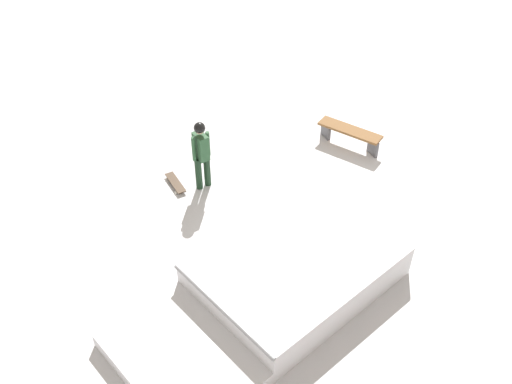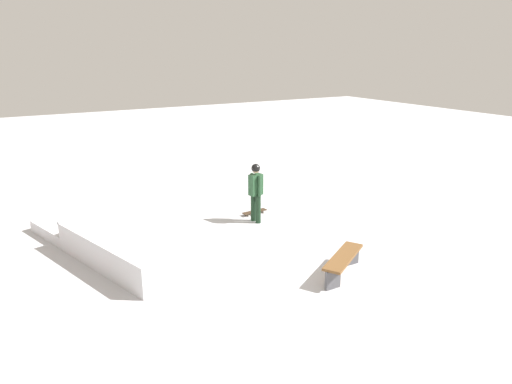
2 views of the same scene
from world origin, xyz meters
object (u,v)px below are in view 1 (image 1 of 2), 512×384
at_px(skater, 201,151).
at_px(skate_ramp, 278,284).
at_px(skateboard, 175,183).
at_px(park_bench, 350,133).

bearing_deg(skater, skate_ramp, -7.23).
bearing_deg(skateboard, skater, 58.70).
distance_m(skate_ramp, skater, 3.63).
distance_m(skater, park_bench, 3.89).
relative_size(skate_ramp, park_bench, 3.76).
height_order(skate_ramp, park_bench, skate_ramp).
bearing_deg(park_bench, skater, -0.13).
relative_size(skater, skateboard, 2.12).
xyz_separation_m(skateboard, park_bench, (-4.42, 0.30, 0.28)).
distance_m(skate_ramp, park_bench, 5.13).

